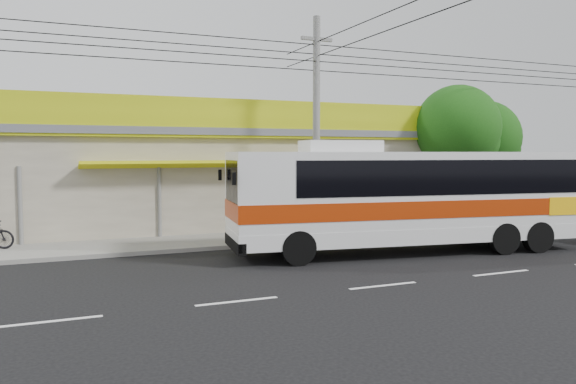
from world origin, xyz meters
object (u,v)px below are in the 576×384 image
Objects in this scene: utility_pole at (317,56)px; tree_near at (460,131)px; tree_far at (486,140)px; coach_bus at (416,193)px.

tree_near is (8.30, 1.38, -2.74)m from utility_pole.
tree_near is at bearing 9.46° from utility_pole.
tree_far is (10.31, 1.86, -3.16)m from utility_pole.
tree_near is (6.37, 5.37, 2.46)m from coach_bus.
tree_far is (8.37, 5.84, 2.03)m from coach_bus.
tree_far is at bearing 42.88° from coach_bus.
tree_near is at bearing -166.74° from tree_far.
coach_bus is 10.41m from tree_far.
coach_bus is at bearing -64.11° from utility_pole.
coach_bus is 1.92× the size of tree_near.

